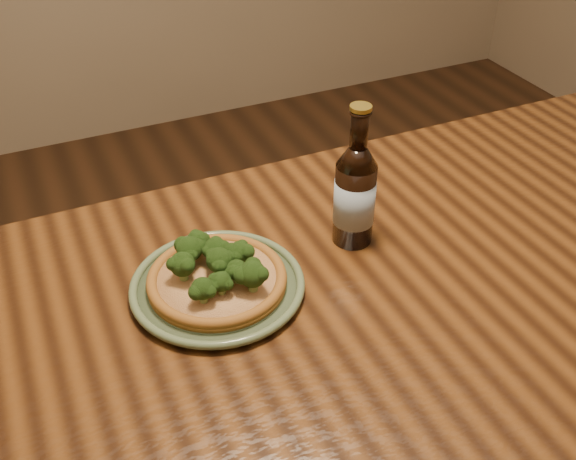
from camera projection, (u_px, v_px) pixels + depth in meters
name	position (u px, v px, depth m)	size (l,w,h in m)	color
table	(394.00, 333.00, 1.13)	(1.60, 0.90, 0.75)	#4F2B11
plate	(218.00, 286.00, 1.07)	(0.28, 0.28, 0.02)	#566747
pizza	(217.00, 275.00, 1.06)	(0.22, 0.22, 0.07)	#8F5920
beer_bottle	(355.00, 194.00, 1.13)	(0.07, 0.07, 0.26)	black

